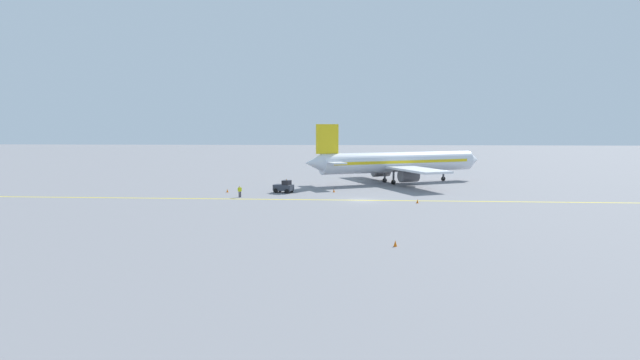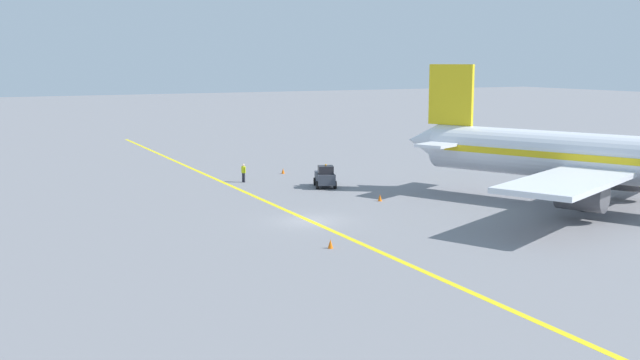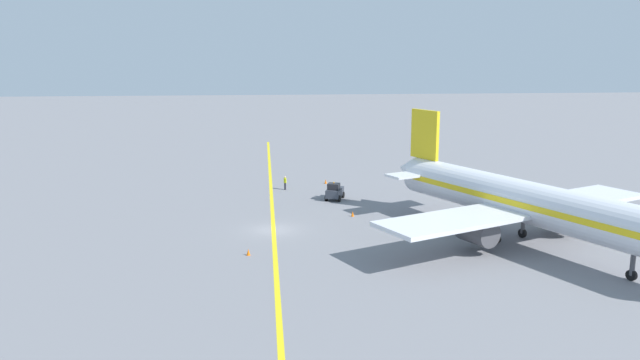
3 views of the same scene
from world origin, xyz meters
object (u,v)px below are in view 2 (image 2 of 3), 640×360
object	(u,v)px
baggage_tug_dark	(325,177)
traffic_cone_far_edge	(283,171)
ground_crew_worker	(244,172)
traffic_cone_near_nose	(330,244)
traffic_cone_mid_apron	(380,198)
airplane_at_gate	(615,161)

from	to	relation	value
baggage_tug_dark	traffic_cone_far_edge	size ratio (longest dim) A/B	6.07
ground_crew_worker	traffic_cone_far_edge	distance (m)	6.18
traffic_cone_near_nose	traffic_cone_mid_apron	distance (m)	15.49
ground_crew_worker	baggage_tug_dark	bearing A→B (deg)	132.47
traffic_cone_far_edge	airplane_at_gate	bearing A→B (deg)	116.85
baggage_tug_dark	airplane_at_gate	bearing A→B (deg)	126.75
traffic_cone_mid_apron	airplane_at_gate	bearing A→B (deg)	140.00
airplane_at_gate	traffic_cone_near_nose	size ratio (longest dim) A/B	61.12
traffic_cone_mid_apron	ground_crew_worker	bearing A→B (deg)	-65.51
traffic_cone_near_nose	traffic_cone_mid_apron	xyz separation A→B (m)	(-10.44, -11.44, 0.00)
traffic_cone_mid_apron	traffic_cone_far_edge	size ratio (longest dim) A/B	1.00
ground_crew_worker	traffic_cone_far_edge	size ratio (longest dim) A/B	3.05
traffic_cone_near_nose	ground_crew_worker	bearing A→B (deg)	-99.76
ground_crew_worker	traffic_cone_mid_apron	size ratio (longest dim) A/B	3.05
airplane_at_gate	traffic_cone_far_edge	bearing A→B (deg)	-63.15
baggage_tug_dark	ground_crew_worker	bearing A→B (deg)	-47.53
traffic_cone_near_nose	traffic_cone_far_edge	bearing A→B (deg)	-108.91
baggage_tug_dark	traffic_cone_near_nose	world-z (taller)	baggage_tug_dark
baggage_tug_dark	ground_crew_worker	world-z (taller)	baggage_tug_dark
baggage_tug_dark	ground_crew_worker	xyz separation A→B (m)	(5.30, -5.80, 0.01)
traffic_cone_near_nose	traffic_cone_far_edge	size ratio (longest dim) A/B	1.00
baggage_tug_dark	traffic_cone_near_nose	size ratio (longest dim) A/B	6.07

